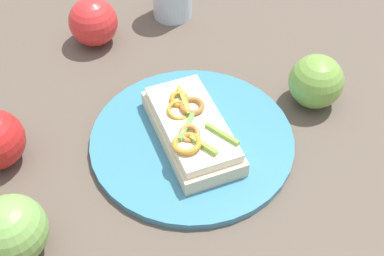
{
  "coord_description": "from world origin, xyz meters",
  "views": [
    {
      "loc": [
        0.45,
        0.2,
        0.56
      ],
      "look_at": [
        0.0,
        0.0,
        0.03
      ],
      "focal_mm": 49.86,
      "sensor_mm": 36.0,
      "label": 1
    }
  ],
  "objects": [
    {
      "name": "ground_plane",
      "position": [
        0.0,
        0.0,
        0.0
      ],
      "size": [
        2.0,
        2.0,
        0.0
      ],
      "primitive_type": "plane",
      "color": "brown",
      "rests_on": "ground"
    },
    {
      "name": "plate",
      "position": [
        0.0,
        0.0,
        0.01
      ],
      "size": [
        0.28,
        0.28,
        0.01
      ],
      "primitive_type": "cylinder",
      "color": "teal",
      "rests_on": "ground_plane"
    },
    {
      "name": "sandwich",
      "position": [
        0.0,
        -0.0,
        0.03
      ],
      "size": [
        0.19,
        0.19,
        0.05
      ],
      "rotation": [
        0.0,
        0.0,
        3.94
      ],
      "color": "beige",
      "rests_on": "plate"
    },
    {
      "name": "apple_4",
      "position": [
        -0.14,
        -0.24,
        0.04
      ],
      "size": [
        0.1,
        0.1,
        0.08
      ],
      "primitive_type": "sphere",
      "rotation": [
        0.0,
        0.0,
        4.94
      ],
      "color": "red",
      "rests_on": "ground_plane"
    },
    {
      "name": "apple_0",
      "position": [
        0.24,
        -0.12,
        0.04
      ],
      "size": [
        0.09,
        0.09,
        0.08
      ],
      "primitive_type": "sphere",
      "rotation": [
        0.0,
        0.0,
        1.5
      ],
      "color": "#72A64D",
      "rests_on": "ground_plane"
    },
    {
      "name": "apple_1",
      "position": [
        -0.15,
        0.13,
        0.04
      ],
      "size": [
        0.09,
        0.09,
        0.08
      ],
      "primitive_type": "sphere",
      "rotation": [
        0.0,
        0.0,
        4.55
      ],
      "color": "#6F9C3F",
      "rests_on": "ground_plane"
    }
  ]
}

